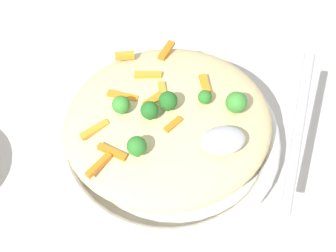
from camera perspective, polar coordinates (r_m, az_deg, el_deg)
name	(u,v)px	position (r m, az deg, el deg)	size (l,w,h in m)	color
ground_plane	(168,149)	(0.66, 0.00, -2.92)	(2.40, 2.40, 0.00)	beige
serving_bowl	(168,139)	(0.63, 0.00, -1.71)	(0.31, 0.31, 0.05)	white
pasta_mound	(168,122)	(0.60, 0.00, 0.54)	(0.28, 0.26, 0.06)	#DBC689
carrot_piece_0	(123,96)	(0.59, -5.77, 3.80)	(0.04, 0.01, 0.01)	orange
carrot_piece_1	(205,84)	(0.60, 4.70, 5.30)	(0.03, 0.01, 0.01)	orange
carrot_piece_2	(94,130)	(0.57, -9.32, -0.44)	(0.04, 0.01, 0.01)	orange
carrot_piece_3	(112,152)	(0.55, -7.11, -3.28)	(0.04, 0.01, 0.01)	orange
carrot_piece_4	(99,165)	(0.54, -8.79, -4.94)	(0.04, 0.01, 0.01)	orange
carrot_piece_5	(171,125)	(0.56, 0.36, 0.10)	(0.03, 0.01, 0.01)	orange
carrot_piece_6	(166,50)	(0.64, -0.20, 9.60)	(0.04, 0.01, 0.01)	orange
carrot_piece_7	(148,75)	(0.61, -2.58, 6.50)	(0.04, 0.01, 0.01)	orange
carrot_piece_8	(153,101)	(0.58, -1.91, 3.24)	(0.03, 0.01, 0.01)	orange
carrot_piece_9	(125,56)	(0.64, -5.52, 8.90)	(0.03, 0.01, 0.01)	orange
carrot_piece_10	(162,91)	(0.59, -0.75, 4.52)	(0.03, 0.01, 0.01)	orange
broccoli_floret_0	(236,103)	(0.57, 8.67, 2.97)	(0.03, 0.03, 0.03)	#377928
broccoli_floret_1	(137,146)	(0.53, -3.99, -2.60)	(0.02, 0.02, 0.03)	#296820
broccoli_floret_2	(206,99)	(0.57, 4.78, 3.44)	(0.02, 0.02, 0.02)	#296820
broccoli_floret_3	(121,105)	(0.56, -5.99, 2.70)	(0.02, 0.02, 0.03)	#377928
broccoli_floret_4	(171,101)	(0.56, 0.37, 3.14)	(0.02, 0.02, 0.03)	#205B1C
broccoli_floret_5	(150,110)	(0.55, -2.36, 2.00)	(0.02, 0.02, 0.03)	#205B1C
serving_spoon	(251,138)	(0.53, 10.45, -1.45)	(0.14, 0.15, 0.10)	#B7B7BC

